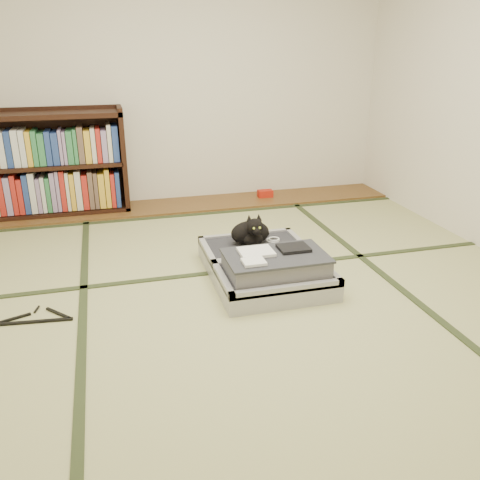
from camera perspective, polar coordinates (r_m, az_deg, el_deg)
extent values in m
plane|color=#BBBB7D|center=(3.23, 0.77, -6.40)|extent=(4.50, 4.50, 0.00)
cube|color=brown|center=(5.04, -5.47, 4.00)|extent=(4.00, 0.50, 0.02)
cube|color=#B31D0E|center=(5.24, 2.84, 5.24)|extent=(0.15, 0.09, 0.07)
plane|color=silver|center=(5.07, -6.48, 17.77)|extent=(4.00, 0.00, 4.00)
cube|color=#2D381E|center=(3.14, -17.25, -8.27)|extent=(0.05, 4.50, 0.01)
cube|color=#2D381E|center=(3.61, 16.27, -4.16)|extent=(0.05, 4.50, 0.01)
cube|color=#2D381E|center=(3.58, -0.98, -3.46)|extent=(4.00, 0.05, 0.01)
cube|color=#2D381E|center=(4.76, -4.84, 2.90)|extent=(4.00, 0.05, 0.01)
cube|color=black|center=(4.93, -12.94, 8.69)|extent=(0.04, 0.35, 0.99)
cube|color=black|center=(5.07, -20.97, 2.99)|extent=(1.54, 0.35, 0.04)
cube|color=black|center=(4.89, -22.35, 12.81)|extent=(1.54, 0.35, 0.04)
cube|color=black|center=(4.96, -21.64, 7.79)|extent=(1.47, 0.35, 0.03)
cube|color=black|center=(5.12, -21.47, 8.22)|extent=(1.54, 0.02, 0.99)
cube|color=gray|center=(4.99, -21.32, 5.31)|extent=(1.38, 0.25, 0.42)
cube|color=gray|center=(4.91, -21.96, 9.88)|extent=(1.38, 0.25, 0.37)
cube|color=#A0A0A4|center=(3.27, 3.98, -4.89)|extent=(0.73, 0.48, 0.13)
cube|color=#2F2E35|center=(3.26, 3.99, -4.37)|extent=(0.65, 0.41, 0.09)
cube|color=#A0A0A4|center=(3.05, 5.37, -5.53)|extent=(0.73, 0.04, 0.05)
cube|color=#A0A0A4|center=(3.43, 2.80, -2.30)|extent=(0.73, 0.04, 0.05)
cube|color=#A0A0A4|center=(3.15, -1.93, -4.52)|extent=(0.04, 0.48, 0.05)
cube|color=#A0A0A4|center=(3.36, 9.57, -3.12)|extent=(0.04, 0.48, 0.05)
cube|color=#A0A0A4|center=(3.69, 1.54, -1.69)|extent=(0.73, 0.48, 0.13)
cube|color=#2F2E35|center=(3.68, 1.55, -1.22)|extent=(0.65, 0.41, 0.09)
cube|color=#A0A0A4|center=(3.47, 2.61, -2.05)|extent=(0.73, 0.04, 0.05)
cube|color=#A0A0A4|center=(3.86, 0.61, 0.48)|extent=(0.73, 0.04, 0.05)
cube|color=#A0A0A4|center=(3.59, -3.72, -1.25)|extent=(0.04, 0.48, 0.05)
cube|color=#A0A0A4|center=(3.77, 6.57, -0.20)|extent=(0.04, 0.48, 0.05)
cylinder|color=black|center=(3.45, 2.71, -2.10)|extent=(0.65, 0.02, 0.02)
cube|color=gray|center=(3.22, 4.03, -2.96)|extent=(0.62, 0.38, 0.13)
cube|color=#36373E|center=(3.19, 4.06, -1.77)|extent=(0.64, 0.40, 0.01)
cube|color=white|center=(3.19, 1.82, -1.34)|extent=(0.21, 0.17, 0.02)
cube|color=black|center=(3.27, 6.05, -0.89)|extent=(0.19, 0.15, 0.02)
cube|color=white|center=(3.05, 1.56, -2.47)|extent=(0.14, 0.12, 0.02)
cube|color=white|center=(3.01, 1.55, -7.15)|extent=(0.06, 0.01, 0.04)
cube|color=white|center=(3.05, 3.66, -7.08)|extent=(0.05, 0.01, 0.03)
cube|color=orange|center=(3.16, 9.53, -6.03)|extent=(0.05, 0.01, 0.03)
cube|color=#197F33|center=(3.12, 8.42, -5.89)|extent=(0.04, 0.01, 0.03)
ellipsoid|color=black|center=(3.65, 1.14, 0.81)|extent=(0.28, 0.18, 0.17)
ellipsoid|color=black|center=(3.58, 1.51, 0.07)|extent=(0.14, 0.10, 0.10)
ellipsoid|color=black|center=(3.52, 1.66, 1.52)|extent=(0.12, 0.11, 0.11)
sphere|color=black|center=(3.48, 1.88, 0.96)|extent=(0.05, 0.05, 0.05)
cone|color=black|center=(3.51, 1.03, 2.47)|extent=(0.04, 0.05, 0.06)
cone|color=black|center=(3.53, 2.12, 2.56)|extent=(0.04, 0.05, 0.06)
sphere|color=#A5BF33|center=(3.46, 1.57, 1.32)|extent=(0.02, 0.02, 0.02)
sphere|color=#A5BF33|center=(3.48, 2.24, 1.38)|extent=(0.02, 0.02, 0.02)
cylinder|color=black|center=(3.78, 2.18, 0.49)|extent=(0.17, 0.10, 0.03)
torus|color=white|center=(3.74, 3.72, -0.03)|extent=(0.10, 0.10, 0.01)
torus|color=white|center=(3.73, 3.82, 0.12)|extent=(0.09, 0.09, 0.01)
cube|color=black|center=(3.18, -22.11, -8.50)|extent=(0.43, 0.07, 0.01)
cube|color=black|center=(3.26, -24.26, -8.11)|extent=(0.21, 0.09, 0.01)
cube|color=black|center=(3.22, -19.71, -7.76)|extent=(0.15, 0.17, 0.01)
cylinder|color=black|center=(3.31, -21.86, -7.23)|extent=(0.03, 0.08, 0.01)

